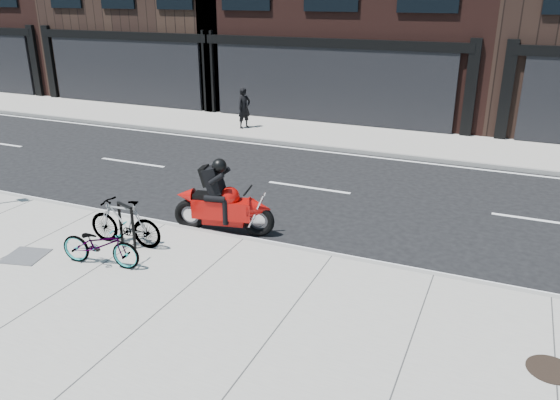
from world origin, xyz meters
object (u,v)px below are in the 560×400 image
at_px(bike_rack, 126,221).
at_px(bicycle_front, 100,245).
at_px(motorcycle, 228,204).
at_px(pedestrian, 244,108).
at_px(bicycle_rear, 125,222).
at_px(utility_grate, 25,256).
at_px(manhole_cover, 551,369).

xyz_separation_m(bike_rack, bicycle_front, (0.10, -0.93, -0.11)).
xyz_separation_m(bicycle_front, motorcycle, (1.38, 2.55, 0.15)).
height_order(motorcycle, pedestrian, motorcycle).
relative_size(bike_rack, bicycle_front, 0.56).
height_order(bike_rack, bicycle_rear, bicycle_rear).
distance_m(bicycle_front, utility_grate, 1.75).
bearing_deg(bike_rack, manhole_cover, -6.78).
distance_m(bicycle_rear, pedestrian, 10.74).
relative_size(bicycle_rear, motorcycle, 0.73).
relative_size(bike_rack, utility_grate, 1.22).
bearing_deg(motorcycle, manhole_cover, -33.06).
bearing_deg(bicycle_rear, bicycle_front, 5.45).
relative_size(bicycle_front, manhole_cover, 2.49).
distance_m(motorcycle, manhole_cover, 7.03).
bearing_deg(bike_rack, pedestrian, 103.85).
height_order(bike_rack, utility_grate, bike_rack).
relative_size(motorcycle, utility_grate, 3.09).
xyz_separation_m(motorcycle, manhole_cover, (6.52, -2.58, -0.57)).
relative_size(bicycle_rear, pedestrian, 1.08).
distance_m(pedestrian, manhole_cover, 15.56).
xyz_separation_m(bicycle_front, utility_grate, (-1.67, -0.33, -0.42)).
distance_m(motorcycle, pedestrian, 9.70).
relative_size(bicycle_front, motorcycle, 0.71).
bearing_deg(utility_grate, bicycle_front, 11.21).
bearing_deg(motorcycle, bike_rack, -143.93).
height_order(bicycle_front, pedestrian, pedestrian).
bearing_deg(bicycle_front, bicycle_rear, 1.04).
height_order(pedestrian, manhole_cover, pedestrian).
distance_m(bicycle_rear, motorcycle, 2.23).
xyz_separation_m(pedestrian, manhole_cover, (10.58, -11.39, -0.77)).
distance_m(bicycle_front, motorcycle, 2.91).
bearing_deg(utility_grate, bicycle_rear, 39.60).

